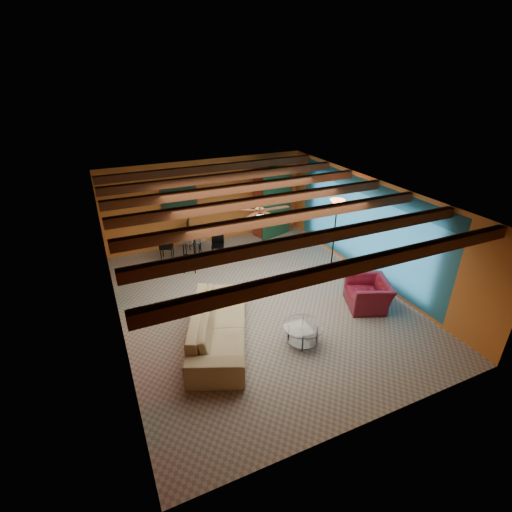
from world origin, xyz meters
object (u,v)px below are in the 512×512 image
potted_plant (273,165)px  vase (190,226)px  sofa (219,326)px  dining_table (192,244)px  armchair (368,294)px  floor_lamp (334,235)px  armoire (273,204)px  coffee_table (303,334)px

potted_plant → vase: size_ratio=2.23×
sofa → dining_table: dining_table is taller
armchair → floor_lamp: floor_lamp is taller
armchair → armoire: size_ratio=0.49×
armchair → dining_table: dining_table is taller
armchair → floor_lamp: size_ratio=0.52×
dining_table → floor_lamp: (3.52, -2.16, 0.54)m
floor_lamp → potted_plant: 3.27m
armoire → armchair: bearing=-106.4°
floor_lamp → potted_plant: bearing=98.7°
armoire → vase: (-3.07, -0.78, -0.02)m
armchair → coffee_table: armchair is taller
sofa → coffee_table: 1.76m
potted_plant → vase: (-3.07, -0.78, -1.32)m
potted_plant → armchair: bearing=-89.0°
sofa → armoire: size_ratio=1.29×
armoire → potted_plant: potted_plant is taller
sofa → potted_plant: 6.30m
sofa → coffee_table: sofa is taller
dining_table → potted_plant: potted_plant is taller
armchair → armoire: bearing=-157.0°
potted_plant → vase: 3.43m
armoire → dining_table: bearing=177.0°
armoire → floor_lamp: 2.98m
floor_lamp → coffee_table: bearing=-134.1°
coffee_table → potted_plant: size_ratio=1.89×
armchair → potted_plant: size_ratio=2.40×
floor_lamp → vase: size_ratio=10.28×
armchair → vase: bearing=-121.1°
sofa → potted_plant: potted_plant is taller
floor_lamp → vase: (-3.52, 2.16, 0.04)m
sofa → coffee_table: size_ratio=3.35×
coffee_table → armoire: 5.94m
armchair → floor_lamp: bearing=-168.2°
coffee_table → vase: 4.91m
dining_table → floor_lamp: floor_lamp is taller
floor_lamp → vase: floor_lamp is taller
sofa → coffee_table: bearing=-92.2°
armchair → dining_table: 5.25m
armchair → dining_table: bearing=-121.1°
vase → armoire: bearing=14.3°
coffee_table → floor_lamp: 3.66m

